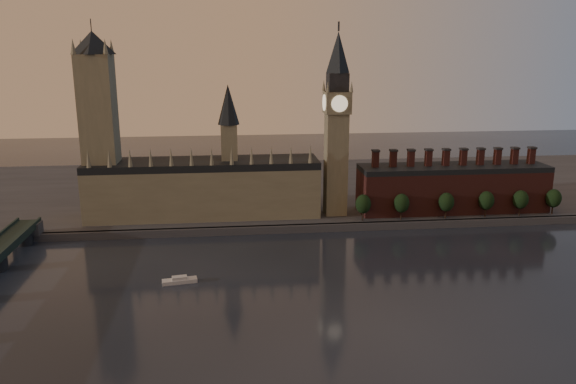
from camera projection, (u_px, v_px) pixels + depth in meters
ground at (362, 303)px, 220.04m from camera, size 900.00×900.00×0.00m
north_bank at (302, 189)px, 391.07m from camera, size 900.00×182.00×4.00m
palace_of_westminster at (205, 185)px, 318.71m from camera, size 130.00×30.30×74.00m
victoria_tower at (99, 121)px, 303.76m from camera, size 24.00×24.00×108.00m
big_ben at (337, 123)px, 312.99m from camera, size 15.00×15.00×107.00m
chimney_block at (452, 187)px, 329.91m from camera, size 110.00×25.00×37.00m
embankment_tree_0 at (363, 204)px, 310.28m from camera, size 8.60×8.60×14.88m
embankment_tree_1 at (402, 203)px, 312.02m from camera, size 8.60×8.60×14.88m
embankment_tree_2 at (446, 202)px, 314.33m from camera, size 8.60×8.60×14.88m
embankment_tree_3 at (486, 201)px, 317.46m from camera, size 8.60×8.60×14.88m
embankment_tree_4 at (521, 200)px, 319.54m from camera, size 8.60×8.60×14.88m
embankment_tree_5 at (554, 198)px, 322.08m from camera, size 8.60×8.60×14.88m
river_boat at (180, 280)px, 238.82m from camera, size 15.14×6.45×2.93m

